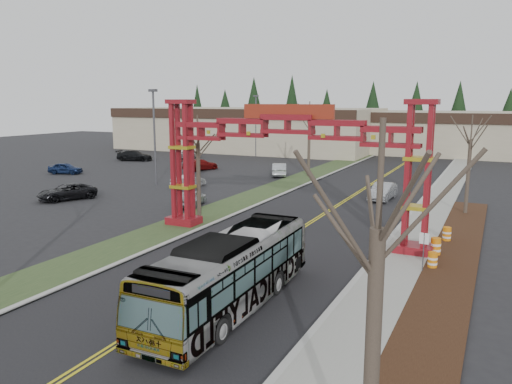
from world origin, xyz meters
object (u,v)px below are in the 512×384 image
Objects in this scene: parked_car_far_a at (279,169)px; bare_tree_median_mid at (198,144)px; parked_car_mid_b at (65,168)px; parked_car_far_b at (190,154)px; parked_car_near_a at (191,198)px; bare_tree_median_far at (309,121)px; light_pole_mid at (177,131)px; retail_building_west at (249,128)px; transit_bus at (230,272)px; parked_car_near_b at (188,181)px; light_pole_far at (256,121)px; parked_car_near_c at (67,192)px; street_sign at (424,244)px; barrel_mid at (436,247)px; silver_sedan at (383,191)px; barrel_south at (433,261)px; parked_car_mid_a at (200,165)px; gateway_arch at (287,146)px; bare_tree_right_near at (378,231)px; light_pole_near at (154,130)px; retail_building_east at (487,133)px; barrel_north at (447,235)px; parked_car_far_c at (135,156)px.

parked_car_far_a is 23.67m from bare_tree_median_mid.
parked_car_mid_b reaches higher than parked_car_far_b.
bare_tree_median_mid is at bearing 117.89° from parked_car_near_a.
bare_tree_median_far is 19.29m from light_pole_mid.
retail_building_west is 72.80m from transit_bus.
parked_car_near_b is 0.38× the size of light_pole_far.
street_sign is (31.67, -6.19, 0.82)m from parked_car_near_c.
barrel_mid is at bearing -56.28° from bare_tree_median_far.
silver_sedan reaches higher than parked_car_mid_b.
parked_car_far_b is (-34.12, 20.25, -0.11)m from silver_sedan.
parked_car_mid_b is 0.88× the size of parked_car_far_a.
retail_building_west reaches higher than barrel_south.
parked_car_near_b is at bearing 148.55° from barrel_south.
barrel_mid is at bearing -53.92° from retail_building_west.
parked_car_near_b is 0.74× the size of parked_car_mid_a.
parked_car_far_b is at bearing -35.70° from parked_car_near_b.
gateway_arch reaches higher than transit_bus.
street_sign is at bearing -116.08° from barrel_south.
silver_sedan is 36.20m from bare_tree_right_near.
light_pole_near is (-30.61, 32.80, -0.47)m from bare_tree_right_near.
bare_tree_median_far is 8.08× the size of barrel_mid.
street_sign is at bearing -90.95° from retail_building_east.
bare_tree_median_mid is 23.87m from bare_tree_median_far.
transit_bus is 3.10× the size of parked_car_near_b.
parked_car_near_b is 0.42× the size of bare_tree_median_far.
parked_car_mid_b is 3.75× the size of barrel_mid.
gateway_arch is 3.95× the size of parked_car_far_a.
parked_car_far_a is 29.88m from barrel_north.
parked_car_near_b is 30.65m from street_sign.
bare_tree_right_near reaches higher than parked_car_far_c.
parked_car_mid_a is (0.32, 21.88, 0.02)m from parked_car_near_c.
light_pole_far is at bearing -56.25° from parked_car_near_b.
parked_car_near_c is 0.60× the size of bare_tree_right_near.
gateway_arch reaches higher than parked_car_far_c.
parked_car_near_a is 0.78× the size of parked_car_far_c.
bare_tree_median_far reaches higher than parked_car_mid_b.
parked_car_near_b is at bearing 158.89° from barrel_north.
parked_car_near_b is (13.26, -40.29, -3.15)m from retail_building_west.
retail_building_east is 4.57× the size of light_pole_mid.
parked_car_far_b is 55.68m from barrel_south.
bare_tree_right_near reaches higher than parked_car_far_b.
retail_building_west reaches higher than retail_building_east.
parked_car_near_b is at bearing -77.41° from light_pole_far.
barrel_north is at bearing 62.98° from transit_bus.
parked_car_far_c is at bearing -33.91° from parked_car_far_a.
parked_car_mid_a is at bearing 122.17° from bare_tree_median_mid.
bare_tree_median_far is at bearing -113.73° from parked_car_far_c.
parked_car_far_c reaches higher than parked_car_near_c.
light_pole_mid is 46.85m from barrel_south.
gateway_arch is 8.27m from bare_tree_median_mid.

